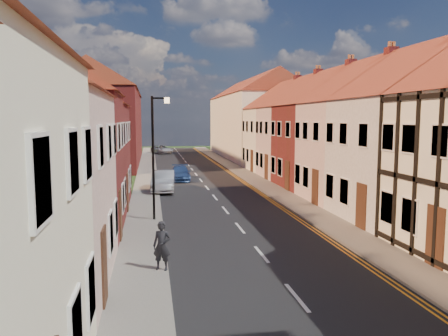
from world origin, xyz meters
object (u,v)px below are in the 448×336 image
object	(u,v)px
car_far	(180,173)
pedestrian_left	(162,246)
lamppost	(155,150)
car_mid	(163,181)
car_distant	(162,149)

from	to	relation	value
car_far	pedestrian_left	distance (m)	21.83
lamppost	pedestrian_left	distance (m)	7.82
car_mid	car_far	world-z (taller)	car_mid
lamppost	car_distant	world-z (taller)	lamppost
car_far	car_distant	bearing A→B (deg)	95.13
car_mid	pedestrian_left	world-z (taller)	pedestrian_left
car_distant	pedestrian_left	distance (m)	50.17
car_mid	car_far	bearing A→B (deg)	77.71
car_mid	pedestrian_left	distance (m)	16.47
lamppost	pedestrian_left	xyz separation A→B (m)	(0.11, -7.37, -2.61)
car_far	lamppost	bearing A→B (deg)	-94.94
lamppost	car_mid	distance (m)	9.53
lamppost	car_mid	world-z (taller)	lamppost
car_far	car_distant	size ratio (longest dim) A/B	0.88
car_far	car_mid	bearing A→B (deg)	-102.63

